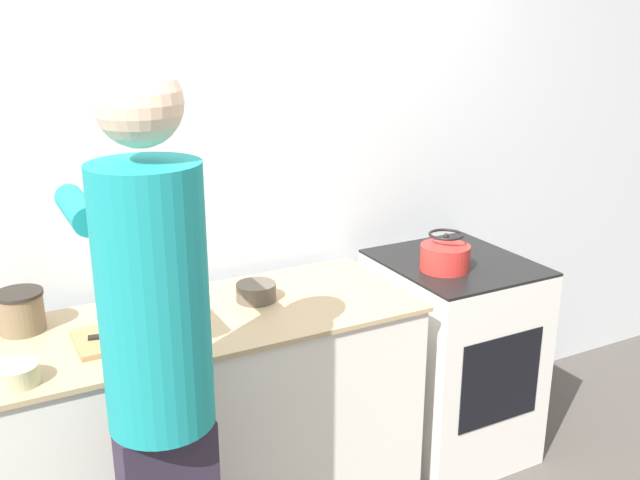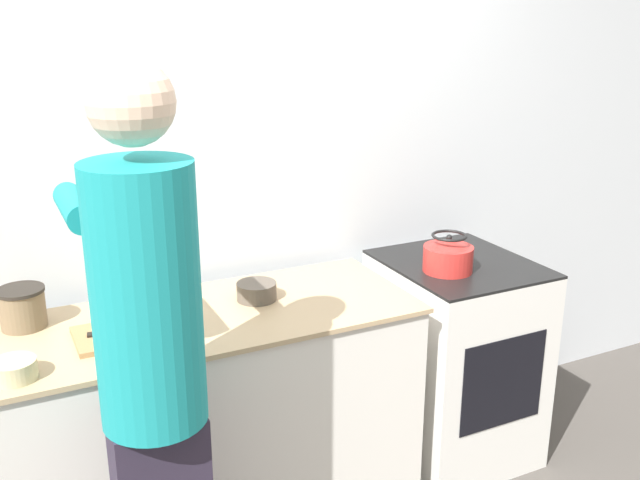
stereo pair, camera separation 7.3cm
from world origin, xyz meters
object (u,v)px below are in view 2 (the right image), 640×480
(oven, at_px, (454,358))
(canister_jar, at_px, (22,308))
(kettle, at_px, (448,256))
(knife, at_px, (118,332))
(bowl_prep, at_px, (257,291))
(cutting_board, at_px, (119,334))
(person, at_px, (151,366))

(oven, relative_size, canister_jar, 5.68)
(kettle, height_order, canister_jar, kettle)
(oven, xyz_separation_m, knife, (-1.46, -0.08, 0.46))
(kettle, xyz_separation_m, canister_jar, (-1.62, 0.21, -0.01))
(bowl_prep, xyz_separation_m, canister_jar, (-0.81, 0.12, 0.04))
(oven, distance_m, cutting_board, 1.52)
(knife, distance_m, bowl_prep, 0.55)
(kettle, bearing_deg, knife, -179.29)
(person, bearing_deg, cutting_board, 90.01)
(knife, height_order, kettle, kettle)
(cutting_board, height_order, bowl_prep, bowl_prep)
(cutting_board, bearing_deg, bowl_prep, 10.46)
(oven, relative_size, bowl_prep, 6.04)
(canister_jar, bearing_deg, person, -68.86)
(person, bearing_deg, kettle, 20.44)
(person, relative_size, cutting_board, 6.44)
(oven, distance_m, knife, 1.53)
(person, xyz_separation_m, canister_jar, (-0.28, 0.71, -0.05))
(knife, bearing_deg, cutting_board, 74.79)
(cutting_board, xyz_separation_m, canister_jar, (-0.28, 0.22, 0.06))
(oven, height_order, cutting_board, cutting_board)
(person, bearing_deg, canister_jar, 111.14)
(oven, bearing_deg, cutting_board, -177.22)
(person, distance_m, kettle, 1.43)
(person, distance_m, canister_jar, 0.77)
(oven, height_order, person, person)
(cutting_board, bearing_deg, canister_jar, 141.01)
(canister_jar, bearing_deg, cutting_board, -38.99)
(person, xyz_separation_m, kettle, (1.34, 0.50, -0.05))
(cutting_board, bearing_deg, person, -89.99)
(knife, xyz_separation_m, kettle, (1.35, 0.02, 0.06))
(person, distance_m, bowl_prep, 0.80)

